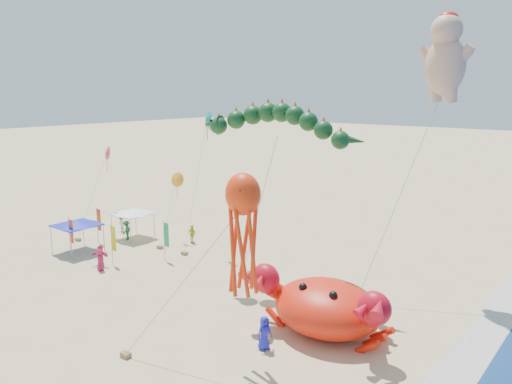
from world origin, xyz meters
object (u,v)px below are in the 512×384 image
crab_inflatable (325,306)px  dragon_kite (275,128)px  octopus_kite (243,225)px  canopy_blue (77,223)px  canopy_white (132,211)px  cherub_kite (445,55)px

crab_inflatable → dragon_kite: dragon_kite is taller
dragon_kite → octopus_kite: (4.27, -8.30, -3.77)m
crab_inflatable → canopy_blue: size_ratio=2.33×
canopy_white → crab_inflatable: bearing=-12.1°
cherub_kite → canopy_blue: size_ratio=5.06×
octopus_kite → canopy_blue: 22.55m
cherub_kite → octopus_kite: bearing=-102.9°
dragon_kite → canopy_white: dragon_kite is taller
octopus_kite → canopy_white: size_ratio=2.95×
dragon_kite → cherub_kite: cherub_kite is taller
octopus_kite → canopy_blue: octopus_kite is taller
dragon_kite → canopy_white: size_ratio=3.75×
octopus_kite → canopy_white: 23.85m
canopy_blue → canopy_white: bearing=85.8°
dragon_kite → octopus_kite: dragon_kite is taller
cherub_kite → octopus_kite: size_ratio=1.90×
crab_inflatable → canopy_white: (-22.78, 4.89, 0.86)m
crab_inflatable → canopy_white: crab_inflatable is taller
dragon_kite → octopus_kite: bearing=-62.8°
cherub_kite → crab_inflatable: bearing=-100.8°
dragon_kite → octopus_kite: size_ratio=1.27×
dragon_kite → canopy_white: 18.92m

